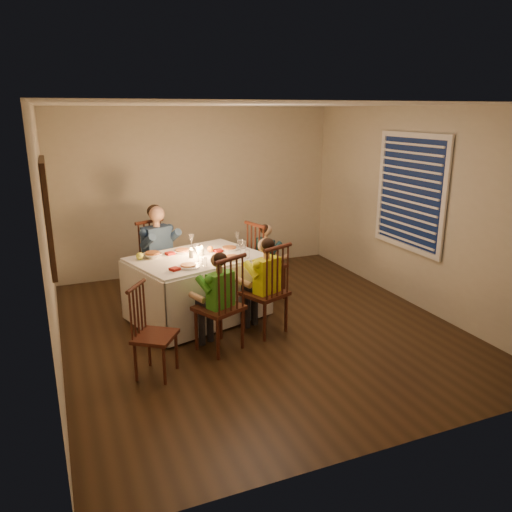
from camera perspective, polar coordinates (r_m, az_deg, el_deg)
name	(u,v)px	position (r m, az deg, el deg)	size (l,w,h in m)	color
ground	(258,326)	(6.16, 0.23, -8.06)	(5.00, 5.00, 0.00)	black
wall_left	(48,242)	(5.32, -22.72, 1.53)	(0.02, 5.00, 2.60)	beige
wall_right	(416,208)	(6.91, 17.80, 5.19)	(0.02, 5.00, 2.60)	beige
wall_back	(198,191)	(8.07, -6.67, 7.37)	(4.50, 0.02, 2.60)	beige
ceiling	(258,105)	(5.61, 0.26, 16.91)	(5.00, 5.00, 0.00)	white
dining_table	(197,274)	(6.25, -6.74, -2.11)	(1.81, 1.53, 0.78)	white
chair_adult	(161,299)	(7.14, -10.76, -4.84)	(0.45, 0.43, 1.10)	#36150E
chair_near_left	(220,349)	(5.64, -4.16, -10.51)	(0.45, 0.43, 1.10)	#36150E
chair_near_right	(265,332)	(6.03, 1.00, -8.62)	(0.45, 0.43, 1.10)	#36150E
chair_end	(266,298)	(7.06, 1.17, -4.78)	(0.45, 0.43, 1.10)	#36150E
chair_extra	(158,374)	(5.23, -11.19, -13.14)	(0.39, 0.37, 0.95)	#36150E
adult	(161,299)	(7.14, -10.76, -4.84)	(0.50, 0.46, 1.33)	#304C79
child_green	(220,349)	(5.64, -4.16, -10.51)	(0.38, 0.35, 1.12)	green
child_yellow	(265,332)	(6.03, 1.00, -8.62)	(0.40, 0.37, 1.16)	yellow
child_teal	(266,298)	(7.06, 1.17, -4.78)	(0.35, 0.32, 1.06)	#1A3A42
setting_adult	(182,251)	(6.40, -8.41, 0.54)	(0.26, 0.26, 0.02)	white
setting_green	(188,266)	(5.78, -7.74, -1.18)	(0.26, 0.26, 0.02)	white
setting_yellow	(232,258)	(6.05, -2.73, -0.23)	(0.26, 0.26, 0.02)	white
setting_teal	(229,249)	(6.46, -3.06, 0.84)	(0.26, 0.26, 0.02)	white
candle_left	(191,254)	(6.13, -7.42, 0.25)	(0.06, 0.06, 0.10)	white
candle_right	(202,252)	(6.21, -6.23, 0.50)	(0.06, 0.06, 0.10)	white
squash	(140,256)	(6.16, -13.14, -0.02)	(0.09, 0.09, 0.09)	#F9FE42
orange_fruit	(210,249)	(6.34, -5.24, 0.78)	(0.08, 0.08, 0.08)	orange
serving_bowl	(153,255)	(6.22, -11.73, 0.07)	(0.22, 0.22, 0.06)	white
wall_mirror	(48,216)	(5.57, -22.64, 4.28)	(0.06, 0.95, 1.15)	black
window_blinds	(409,192)	(6.93, 17.13, 6.95)	(0.07, 1.34, 1.54)	black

